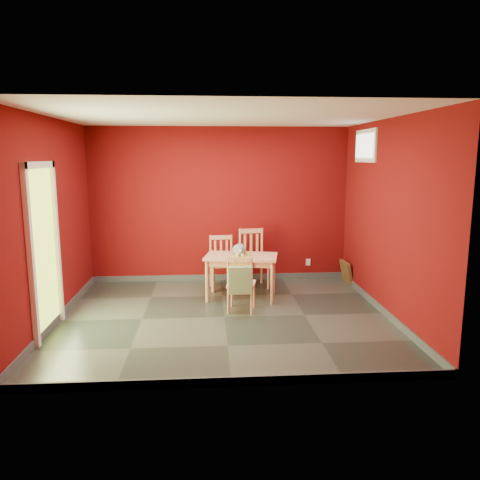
{
  "coord_description": "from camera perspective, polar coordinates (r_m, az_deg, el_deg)",
  "views": [
    {
      "loc": [
        -0.22,
        -6.18,
        2.19
      ],
      "look_at": [
        0.25,
        0.45,
        1.0
      ],
      "focal_mm": 35.0,
      "sensor_mm": 36.0,
      "label": 1
    }
  ],
  "objects": [
    {
      "name": "chair_near",
      "position": [
        6.66,
        0.13,
        -5.25
      ],
      "size": [
        0.45,
        0.45,
        0.82
      ],
      "color": "tan",
      "rests_on": "ground"
    },
    {
      "name": "table_runner",
      "position": [
        7.13,
        0.21,
        -2.41
      ],
      "size": [
        0.39,
        0.64,
        0.3
      ],
      "color": "gold",
      "rests_on": "dining_table"
    },
    {
      "name": "outlet_plate",
      "position": [
        8.58,
        8.31,
        -2.69
      ],
      "size": [
        0.08,
        0.02,
        0.12
      ],
      "primitive_type": "cube",
      "color": "silver",
      "rests_on": "room_shell"
    },
    {
      "name": "doorway",
      "position": [
        6.21,
        -22.87,
        -0.53
      ],
      "size": [
        0.06,
        1.01,
        2.13
      ],
      "color": "#B7D838",
      "rests_on": "ground"
    },
    {
      "name": "window",
      "position": [
        7.58,
        15.04,
        11.02
      ],
      "size": [
        0.05,
        0.9,
        0.5
      ],
      "color": "white",
      "rests_on": "room_shell"
    },
    {
      "name": "chair_far_left",
      "position": [
        7.83,
        -2.24,
        -2.68
      ],
      "size": [
        0.43,
        0.43,
        0.88
      ],
      "color": "tan",
      "rests_on": "ground"
    },
    {
      "name": "cat",
      "position": [
        7.25,
        -0.1,
        -0.93
      ],
      "size": [
        0.38,
        0.5,
        0.22
      ],
      "primitive_type": null,
      "rotation": [
        0.0,
        0.0,
        -0.39
      ],
      "color": "slate",
      "rests_on": "table_runner"
    },
    {
      "name": "chair_far_right",
      "position": [
        7.93,
        1.63,
        -2.15
      ],
      "size": [
        0.53,
        0.53,
        0.98
      ],
      "color": "tan",
      "rests_on": "ground"
    },
    {
      "name": "picture_frame",
      "position": [
        8.37,
        12.83,
        -3.88
      ],
      "size": [
        0.16,
        0.41,
        0.4
      ],
      "color": "brown",
      "rests_on": "ground"
    },
    {
      "name": "room_shell",
      "position": [
        6.54,
        -1.93,
        -8.95
      ],
      "size": [
        4.5,
        4.5,
        4.5
      ],
      "color": "#60090A",
      "rests_on": "ground"
    },
    {
      "name": "dining_table",
      "position": [
        7.24,
        0.15,
        -2.55
      ],
      "size": [
        1.19,
        0.83,
        0.68
      ],
      "color": "tan",
      "rests_on": "ground"
    },
    {
      "name": "ground",
      "position": [
        6.56,
        -1.93,
        -9.36
      ],
      "size": [
        4.5,
        4.5,
        0.0
      ],
      "primitive_type": "plane",
      "color": "#2D342D",
      "rests_on": "ground"
    },
    {
      "name": "tote_bag",
      "position": [
        6.44,
        0.03,
        -4.91
      ],
      "size": [
        0.32,
        0.19,
        0.45
      ],
      "color": "#79935E",
      "rests_on": "chair_near"
    }
  ]
}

